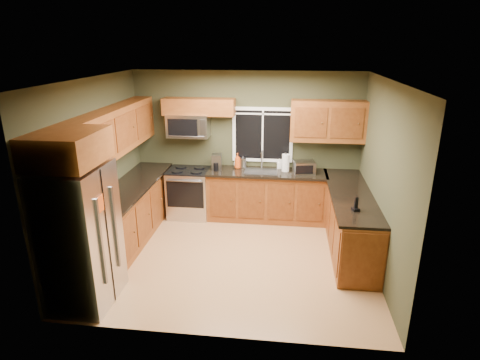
% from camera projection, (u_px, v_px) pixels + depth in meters
% --- Properties ---
extents(floor, '(4.20, 4.20, 0.00)m').
position_uv_depth(floor, '(234.00, 257.00, 6.26)').
color(floor, '#A9774A').
rests_on(floor, ground).
extents(ceiling, '(4.20, 4.20, 0.00)m').
position_uv_depth(ceiling, '(233.00, 79.00, 5.37)').
color(ceiling, white).
rests_on(ceiling, back_wall).
extents(back_wall, '(4.20, 0.00, 4.20)m').
position_uv_depth(back_wall, '(246.00, 145.00, 7.50)').
color(back_wall, '#353722').
rests_on(back_wall, ground).
extents(front_wall, '(4.20, 0.00, 4.20)m').
position_uv_depth(front_wall, '(211.00, 229.00, 4.13)').
color(front_wall, '#353722').
rests_on(front_wall, ground).
extents(left_wall, '(0.00, 3.60, 3.60)m').
position_uv_depth(left_wall, '(96.00, 170.00, 6.05)').
color(left_wall, '#353722').
rests_on(left_wall, ground).
extents(right_wall, '(0.00, 3.60, 3.60)m').
position_uv_depth(right_wall, '(383.00, 180.00, 5.58)').
color(right_wall, '#353722').
rests_on(right_wall, ground).
extents(window, '(1.12, 0.03, 1.02)m').
position_uv_depth(window, '(263.00, 135.00, 7.39)').
color(window, white).
rests_on(window, back_wall).
extents(base_cabinets_left, '(0.60, 2.65, 0.90)m').
position_uv_depth(base_cabinets_left, '(132.00, 213.00, 6.76)').
color(base_cabinets_left, brown).
rests_on(base_cabinets_left, ground).
extents(countertop_left, '(0.65, 2.65, 0.04)m').
position_uv_depth(countertop_left, '(131.00, 186.00, 6.60)').
color(countertop_left, black).
rests_on(countertop_left, base_cabinets_left).
extents(base_cabinets_back, '(2.17, 0.60, 0.90)m').
position_uv_depth(base_cabinets_back, '(267.00, 196.00, 7.47)').
color(base_cabinets_back, brown).
rests_on(base_cabinets_back, ground).
extents(countertop_back, '(2.17, 0.65, 0.04)m').
position_uv_depth(countertop_back, '(267.00, 173.00, 7.29)').
color(countertop_back, black).
rests_on(countertop_back, base_cabinets_back).
extents(base_cabinets_peninsula, '(0.60, 2.52, 0.90)m').
position_uv_depth(base_cabinets_peninsula, '(350.00, 222.00, 6.42)').
color(base_cabinets_peninsula, brown).
rests_on(base_cabinets_peninsula, ground).
extents(countertop_peninsula, '(0.65, 2.50, 0.04)m').
position_uv_depth(countertop_peninsula, '(351.00, 194.00, 6.27)').
color(countertop_peninsula, black).
rests_on(countertop_peninsula, base_cabinets_peninsula).
extents(upper_cabinets_left, '(0.33, 2.65, 0.72)m').
position_uv_depth(upper_cabinets_left, '(116.00, 130.00, 6.31)').
color(upper_cabinets_left, brown).
rests_on(upper_cabinets_left, left_wall).
extents(upper_cabinets_back_left, '(1.30, 0.33, 0.30)m').
position_uv_depth(upper_cabinets_back_left, '(199.00, 107.00, 7.21)').
color(upper_cabinets_back_left, brown).
rests_on(upper_cabinets_back_left, back_wall).
extents(upper_cabinets_back_right, '(1.30, 0.33, 0.72)m').
position_uv_depth(upper_cabinets_back_right, '(328.00, 121.00, 7.02)').
color(upper_cabinets_back_right, brown).
rests_on(upper_cabinets_back_right, back_wall).
extents(upper_cabinet_over_fridge, '(0.72, 0.90, 0.38)m').
position_uv_depth(upper_cabinet_over_fridge, '(67.00, 148.00, 4.57)').
color(upper_cabinet_over_fridge, brown).
rests_on(upper_cabinet_over_fridge, left_wall).
extents(refrigerator, '(0.74, 0.90, 1.80)m').
position_uv_depth(refrigerator, '(80.00, 237.00, 4.94)').
color(refrigerator, '#B7B7BC').
rests_on(refrigerator, ground).
extents(range, '(0.76, 0.69, 0.94)m').
position_uv_depth(range, '(189.00, 193.00, 7.60)').
color(range, '#B7B7BC').
rests_on(range, ground).
extents(microwave, '(0.76, 0.41, 0.42)m').
position_uv_depth(microwave, '(188.00, 125.00, 7.32)').
color(microwave, '#B7B7BC').
rests_on(microwave, back_wall).
extents(sink, '(0.60, 0.42, 0.36)m').
position_uv_depth(sink, '(261.00, 170.00, 7.31)').
color(sink, slate).
rests_on(sink, countertop_back).
extents(toaster_oven, '(0.41, 0.35, 0.23)m').
position_uv_depth(toaster_oven, '(304.00, 168.00, 7.14)').
color(toaster_oven, '#B7B7BC').
rests_on(toaster_oven, countertop_back).
extents(coffee_maker, '(0.19, 0.25, 0.29)m').
position_uv_depth(coffee_maker, '(217.00, 162.00, 7.37)').
color(coffee_maker, slate).
rests_on(coffee_maker, countertop_back).
extents(kettle, '(0.17, 0.17, 0.24)m').
position_uv_depth(kettle, '(243.00, 162.00, 7.47)').
color(kettle, '#B7B7BC').
rests_on(kettle, countertop_back).
extents(paper_towel_roll, '(0.17, 0.17, 0.35)m').
position_uv_depth(paper_towel_roll, '(286.00, 163.00, 7.27)').
color(paper_towel_roll, white).
rests_on(paper_towel_roll, countertop_back).
extents(soap_bottle_a, '(0.13, 0.13, 0.29)m').
position_uv_depth(soap_bottle_a, '(237.00, 161.00, 7.44)').
color(soap_bottle_a, '#D24B13').
rests_on(soap_bottle_a, countertop_back).
extents(soap_bottle_b, '(0.10, 0.10, 0.18)m').
position_uv_depth(soap_bottle_b, '(279.00, 164.00, 7.44)').
color(soap_bottle_b, white).
rests_on(soap_bottle_b, countertop_back).
extents(soap_bottle_c, '(0.19, 0.19, 0.19)m').
position_uv_depth(soap_bottle_c, '(237.00, 162.00, 7.53)').
color(soap_bottle_c, white).
rests_on(soap_bottle_c, countertop_back).
extents(cordless_phone, '(0.12, 0.12, 0.20)m').
position_uv_depth(cordless_phone, '(356.00, 207.00, 5.58)').
color(cordless_phone, black).
rests_on(cordless_phone, countertop_peninsula).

